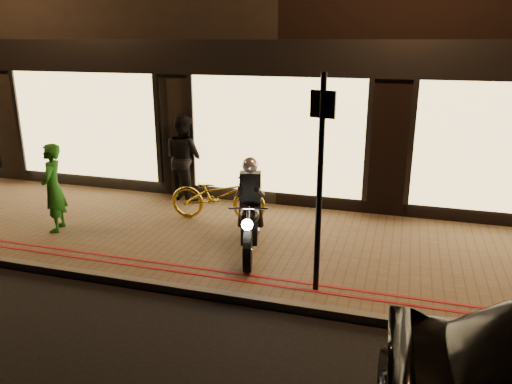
% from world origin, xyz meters
% --- Properties ---
extents(ground, '(90.00, 90.00, 0.00)m').
position_xyz_m(ground, '(0.00, 0.00, 0.00)').
color(ground, black).
rests_on(ground, ground).
extents(sidewalk, '(50.00, 4.00, 0.12)m').
position_xyz_m(sidewalk, '(0.00, 2.00, 0.06)').
color(sidewalk, brown).
rests_on(sidewalk, ground).
extents(kerb_stone, '(50.00, 0.14, 0.12)m').
position_xyz_m(kerb_stone, '(0.00, 0.05, 0.06)').
color(kerb_stone, '#59544C').
rests_on(kerb_stone, ground).
extents(red_kerb_lines, '(50.00, 0.26, 0.01)m').
position_xyz_m(red_kerb_lines, '(0.00, 0.55, 0.12)').
color(red_kerb_lines, maroon).
rests_on(red_kerb_lines, sidewalk).
extents(building_row, '(48.00, 10.11, 8.50)m').
position_xyz_m(building_row, '(-0.00, 8.99, 4.25)').
color(building_row, black).
rests_on(building_row, ground).
extents(motorcycle, '(0.73, 1.91, 1.59)m').
position_xyz_m(motorcycle, '(0.23, 1.47, 0.73)').
color(motorcycle, black).
rests_on(motorcycle, sidewalk).
extents(sign_post, '(0.34, 0.13, 3.00)m').
position_xyz_m(sign_post, '(1.50, 0.53, 1.80)').
color(sign_post, black).
rests_on(sign_post, sidewalk).
extents(bicycle_gold, '(1.93, 0.83, 0.99)m').
position_xyz_m(bicycle_gold, '(-0.84, 2.78, 0.61)').
color(bicycle_gold, gold).
rests_on(bicycle_gold, sidewalk).
extents(person_green, '(0.57, 0.69, 1.62)m').
position_xyz_m(person_green, '(-3.49, 1.40, 0.93)').
color(person_green, '#1F6D1D').
rests_on(person_green, sidewalk).
extents(person_dark, '(1.13, 1.04, 1.86)m').
position_xyz_m(person_dark, '(-2.00, 3.80, 1.05)').
color(person_dark, black).
rests_on(person_dark, sidewalk).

